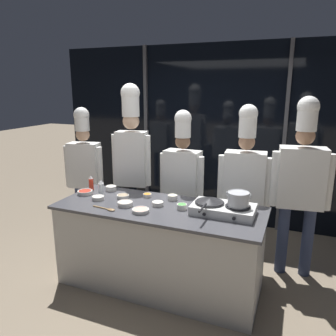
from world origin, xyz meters
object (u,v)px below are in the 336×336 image
chef_line (182,176)px  chef_pastry (245,179)px  chef_apprentice (301,178)px  prep_bowl_chicken (125,203)px  prep_bowl_shrimp (141,210)px  stock_pot (238,199)px  prep_bowl_onion (111,188)px  portable_stove (223,209)px  serving_spoon_slotted (108,209)px  chef_sous (132,152)px  squeeze_bottle_chili (91,183)px  prep_bowl_chili_flakes (85,192)px  prep_bowl_noodles (173,197)px  prep_bowl_scallions (182,206)px  squeeze_bottle_clear (101,188)px  prep_bowl_garlic (98,198)px  chef_head (85,165)px  prep_bowl_rice (158,203)px  frying_pan (209,201)px  prep_bowl_mushrooms (123,196)px  prep_bowl_carrots (147,195)px

chef_line → chef_pastry: 0.73m
chef_pastry → chef_apprentice: (0.59, 0.02, 0.06)m
prep_bowl_chicken → prep_bowl_shrimp: bearing=-23.2°
stock_pot → prep_bowl_onion: size_ratio=1.83×
portable_stove → serving_spoon_slotted: portable_stove is taller
chef_sous → squeeze_bottle_chili: bearing=47.4°
prep_bowl_chili_flakes → stock_pot: bearing=0.4°
prep_bowl_onion → chef_pastry: chef_pastry is taller
prep_bowl_noodles → stock_pot: bearing=-14.0°
prep_bowl_scallions → chef_pastry: bearing=56.2°
squeeze_bottle_clear → prep_bowl_shrimp: squeeze_bottle_clear is taller
prep_bowl_scallions → chef_pastry: size_ratio=0.05×
serving_spoon_slotted → prep_bowl_chili_flakes: bearing=147.9°
prep_bowl_onion → prep_bowl_garlic: prep_bowl_onion is taller
prep_bowl_garlic → chef_head: size_ratio=0.07×
prep_bowl_rice → prep_bowl_noodles: (0.08, 0.22, 0.01)m
portable_stove → stock_pot: (0.14, 0.00, 0.12)m
prep_bowl_chili_flakes → frying_pan: bearing=0.2°
prep_bowl_noodles → prep_bowl_rice: bearing=-109.0°
squeeze_bottle_clear → prep_bowl_shrimp: bearing=-24.6°
prep_bowl_onion → chef_line: 0.86m
serving_spoon_slotted → chef_pastry: (1.17, 1.02, 0.17)m
prep_bowl_rice → prep_bowl_chicken: (-0.31, -0.13, 0.00)m
portable_stove → prep_bowl_garlic: (-1.34, -0.12, -0.02)m
serving_spoon_slotted → prep_bowl_scallions: bearing=23.3°
stock_pot → chef_head: (-2.17, 0.61, -0.01)m
frying_pan → prep_bowl_scallions: 0.29m
squeeze_bottle_clear → chef_line: (0.74, 0.62, 0.06)m
prep_bowl_onion → squeeze_bottle_clear: bearing=-92.7°
prep_bowl_chili_flakes → chef_sous: (0.27, 0.63, 0.37)m
prep_bowl_mushrooms → prep_bowl_chicken: size_ratio=0.87×
frying_pan → prep_bowl_mushrooms: 0.99m
portable_stove → chef_head: (-2.04, 0.61, 0.12)m
frying_pan → prep_bowl_scallions: (-0.27, -0.03, -0.09)m
serving_spoon_slotted → chef_line: size_ratio=0.15×
prep_bowl_mushrooms → prep_bowl_garlic: prep_bowl_garlic is taller
portable_stove → chef_line: size_ratio=0.33×
prep_bowl_onion → chef_pastry: 1.55m
prep_bowl_scallions → prep_bowl_garlic: 0.94m
prep_bowl_scallions → prep_bowl_chili_flakes: 1.18m
prep_bowl_onion → prep_bowl_chili_flakes: prep_bowl_onion is taller
prep_bowl_onion → prep_bowl_chicken: bearing=-43.7°
squeeze_bottle_chili → frying_pan: bearing=-6.2°
prep_bowl_rice → prep_bowl_shrimp: 0.24m
chef_line → prep_bowl_garlic: bearing=51.8°
prep_bowl_chili_flakes → prep_bowl_garlic: (0.25, -0.10, -0.00)m
prep_bowl_scallions → frying_pan: bearing=6.9°
prep_bowl_chicken → chef_line: (0.33, 0.82, 0.12)m
chef_apprentice → prep_bowl_shrimp: bearing=27.5°
prep_bowl_scallions → prep_bowl_carrots: size_ratio=1.09×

